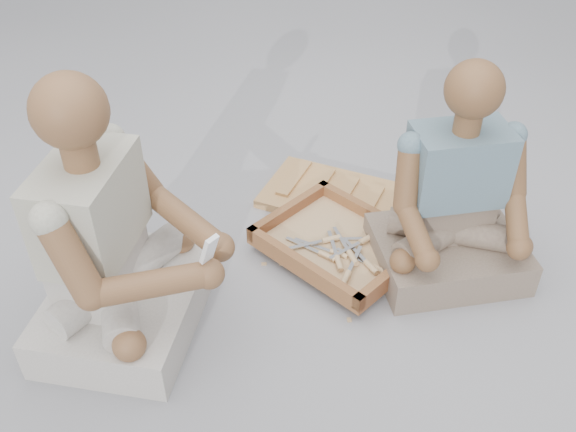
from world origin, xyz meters
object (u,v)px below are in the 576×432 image
Objects in this scene: companion at (454,208)px; carved_panel at (331,196)px; tool_tray at (339,243)px; craftsman at (114,253)px.

carved_panel is at bearing -56.36° from companion.
tool_tray is 0.45m from companion.
craftsman reaches higher than companion.
companion is at bearing 114.45° from craftsman.
craftsman is (-0.44, -0.68, 0.25)m from tool_tray.
carved_panel is 0.68× the size of companion.
craftsman is at bearing 3.64° from companion.
craftsman is (-0.24, -0.98, 0.29)m from carved_panel.
carved_panel is 0.89× the size of tool_tray.
craftsman reaches higher than carved_panel.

